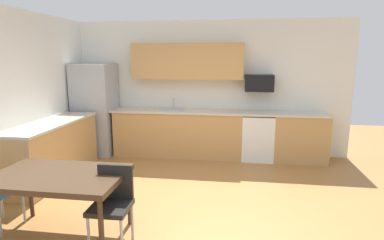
{
  "coord_description": "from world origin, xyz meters",
  "views": [
    {
      "loc": [
        0.71,
        -3.87,
        1.96
      ],
      "look_at": [
        0.0,
        1.0,
        1.0
      ],
      "focal_mm": 29.74,
      "sensor_mm": 36.0,
      "label": 1
    }
  ],
  "objects_px": {
    "microwave": "(259,83)",
    "oven_range": "(257,136)",
    "refrigerator": "(96,109)",
    "chair_near_table": "(113,200)",
    "dining_table": "(58,179)"
  },
  "relations": [
    {
      "from": "microwave",
      "to": "oven_range",
      "type": "bearing_deg",
      "value": -90.0
    },
    {
      "from": "refrigerator",
      "to": "chair_near_table",
      "type": "relative_size",
      "value": 2.17
    },
    {
      "from": "oven_range",
      "to": "dining_table",
      "type": "distance_m",
      "value": 3.92
    },
    {
      "from": "refrigerator",
      "to": "microwave",
      "type": "relative_size",
      "value": 3.42
    },
    {
      "from": "dining_table",
      "to": "microwave",
      "type": "bearing_deg",
      "value": 55.21
    },
    {
      "from": "microwave",
      "to": "dining_table",
      "type": "bearing_deg",
      "value": -124.79
    },
    {
      "from": "refrigerator",
      "to": "chair_near_table",
      "type": "distance_m",
      "value": 3.56
    },
    {
      "from": "refrigerator",
      "to": "dining_table",
      "type": "bearing_deg",
      "value": -72.08
    },
    {
      "from": "oven_range",
      "to": "dining_table",
      "type": "bearing_deg",
      "value": -125.63
    },
    {
      "from": "refrigerator",
      "to": "oven_range",
      "type": "relative_size",
      "value": 2.03
    },
    {
      "from": "oven_range",
      "to": "chair_near_table",
      "type": "distance_m",
      "value": 3.63
    },
    {
      "from": "dining_table",
      "to": "chair_near_table",
      "type": "distance_m",
      "value": 0.64
    },
    {
      "from": "refrigerator",
      "to": "oven_range",
      "type": "xyz_separation_m",
      "value": [
        3.28,
        0.08,
        -0.47
      ]
    },
    {
      "from": "oven_range",
      "to": "dining_table",
      "type": "xyz_separation_m",
      "value": [
        -2.28,
        -3.18,
        0.22
      ]
    },
    {
      "from": "refrigerator",
      "to": "microwave",
      "type": "bearing_deg",
      "value": 3.14
    }
  ]
}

